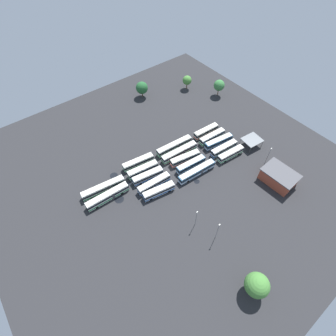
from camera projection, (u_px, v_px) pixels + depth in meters
The scene contains 31 objects.
ground_plane at pixel (167, 170), 101.75m from camera, with size 131.78×131.78×0.00m, color #28282B.
bus_row0_slot0 at pixel (206, 131), 112.98m from camera, with size 12.21×3.20×3.41m.
bus_row0_slot1 at pixel (212, 137), 110.83m from camera, with size 12.61×3.21×3.41m.
bus_row0_slot2 at pixel (219, 142), 108.98m from camera, with size 13.24×4.29×3.41m.
bus_row0_slot3 at pixel (224, 148), 106.52m from camera, with size 12.57×3.47×3.41m.
bus_row0_slot4 at pixel (231, 154), 104.60m from camera, with size 12.09×3.54×3.41m.
bus_row1_slot0 at pixel (174, 146), 107.43m from camera, with size 16.37×3.64×3.41m.
bus_row1_slot1 at pixel (179, 152), 105.21m from camera, with size 16.37×3.58×3.41m.
bus_row1_slot2 at pixel (185, 158), 103.12m from camera, with size 12.78×4.54×3.41m.
bus_row1_slot3 at pixel (191, 165), 101.05m from camera, with size 12.74×3.56×3.41m.
bus_row1_slot4 at pixel (197, 171), 98.92m from camera, with size 16.37×3.59×3.41m.
bus_row2_slot0 at pixel (138, 162), 101.82m from camera, with size 13.01×4.21×3.41m.
bus_row2_slot1 at pixel (143, 170), 99.45m from camera, with size 12.53×4.01×3.41m.
bus_row2_slot2 at pixel (148, 176), 97.56m from camera, with size 12.33×4.26×3.41m.
bus_row2_slot3 at pixel (154, 184), 95.35m from camera, with size 13.23×3.15×3.41m.
bus_row2_slot4 at pixel (159, 191), 93.27m from camera, with size 12.33×4.51×3.41m.
bus_row3_slot1 at pixel (103, 188), 94.13m from camera, with size 16.42×4.58×3.41m.
bus_row3_slot2 at pixel (108, 196), 91.90m from camera, with size 16.32×3.08×3.41m.
depot_building at pixel (279, 177), 96.12m from camera, with size 9.70×13.05×5.41m.
maintenance_shelter at pixel (252, 140), 107.58m from camera, with size 8.19×7.27×3.47m.
lamp_post_mid_lot at pixel (217, 231), 80.10m from camera, with size 0.56×0.28×9.28m.
lamp_post_far_corner at pixel (268, 155), 100.38m from camera, with size 0.56×0.28×8.49m.
lamp_post_near_entrance at pixel (196, 218), 83.24m from camera, with size 0.56×0.28×8.67m.
tree_north_edge at pixel (257, 285), 69.73m from camera, with size 6.90×6.90×8.92m.
tree_northeast at pixel (142, 88), 127.79m from camera, with size 6.00×6.00×8.13m.
tree_east_edge at pixel (219, 85), 128.20m from camera, with size 5.41×5.41×8.39m.
tree_south_edge at pixel (187, 80), 132.50m from camera, with size 4.63×4.63×7.16m.
puddle_front_lane at pixel (119, 199), 93.16m from camera, with size 3.44×3.44×0.01m, color black.
puddle_between_rows at pixel (197, 182), 98.14m from camera, with size 2.15×2.15×0.01m, color black.
puddle_near_shelter at pixel (114, 176), 99.92m from camera, with size 3.07×3.07×0.01m, color black.
puddle_back_corner at pixel (129, 184), 97.52m from camera, with size 2.33×2.33×0.01m, color black.
Camera 1 is at (38.64, 49.95, 79.79)m, focal length 27.47 mm.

